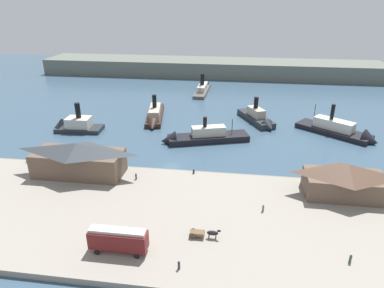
% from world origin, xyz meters
% --- Properties ---
extents(ground_plane, '(320.00, 320.00, 0.00)m').
position_xyz_m(ground_plane, '(0.00, 0.00, 0.00)').
color(ground_plane, '#385166').
extents(quay_promenade, '(110.00, 36.00, 1.20)m').
position_xyz_m(quay_promenade, '(0.00, -22.00, 0.60)').
color(quay_promenade, gray).
rests_on(quay_promenade, ground).
extents(seawall_edge, '(110.00, 0.80, 1.00)m').
position_xyz_m(seawall_edge, '(0.00, -3.60, 0.50)').
color(seawall_edge, slate).
rests_on(seawall_edge, ground).
extents(ferry_shed_east_terminal, '(21.02, 8.70, 7.84)m').
position_xyz_m(ferry_shed_east_terminal, '(-20.18, -8.90, 5.18)').
color(ferry_shed_east_terminal, brown).
rests_on(ferry_shed_east_terminal, quay_promenade).
extents(ferry_shed_customs_shed, '(16.46, 8.63, 7.30)m').
position_xyz_m(ferry_shed_customs_shed, '(38.95, -10.03, 4.91)').
color(ferry_shed_customs_shed, brown).
rests_on(ferry_shed_customs_shed, quay_promenade).
extents(street_tram, '(9.62, 2.72, 4.41)m').
position_xyz_m(street_tram, '(-2.20, -33.35, 3.77)').
color(street_tram, maroon).
rests_on(street_tram, quay_promenade).
extents(horse_cart, '(5.49, 1.45, 1.87)m').
position_xyz_m(horse_cart, '(11.20, -27.91, 2.13)').
color(horse_cart, brown).
rests_on(horse_cart, quay_promenade).
extents(pedestrian_near_cart, '(0.41, 0.41, 1.66)m').
position_xyz_m(pedestrian_near_cart, '(34.84, -30.81, 1.96)').
color(pedestrian_near_cart, '#3D4C42').
rests_on(pedestrian_near_cart, quay_promenade).
extents(pedestrian_walking_west, '(0.40, 0.40, 1.63)m').
position_xyz_m(pedestrian_walking_west, '(8.25, -35.89, 1.95)').
color(pedestrian_walking_west, '#33384C').
rests_on(pedestrian_walking_west, quay_promenade).
extents(pedestrian_near_west_shed, '(0.39, 0.39, 1.59)m').
position_xyz_m(pedestrian_near_west_shed, '(21.91, -18.50, 1.92)').
color(pedestrian_near_west_shed, '#6B5B4C').
rests_on(pedestrian_near_west_shed, quay_promenade).
extents(pedestrian_standing_center, '(0.39, 0.39, 1.59)m').
position_xyz_m(pedestrian_standing_center, '(-6.36, -9.53, 1.92)').
color(pedestrian_standing_center, '#33384C').
rests_on(pedestrian_standing_center, quay_promenade).
extents(mooring_post_west, '(0.44, 0.44, 0.90)m').
position_xyz_m(mooring_post_west, '(-36.24, -4.91, 1.65)').
color(mooring_post_west, black).
rests_on(mooring_post_west, quay_promenade).
extents(mooring_post_center_east, '(0.44, 0.44, 0.90)m').
position_xyz_m(mooring_post_center_east, '(6.39, -4.93, 1.65)').
color(mooring_post_center_east, black).
rests_on(mooring_post_center_east, quay_promenade).
extents(ferry_near_quay, '(5.68, 26.16, 10.00)m').
position_xyz_m(ferry_near_quay, '(-0.06, 75.91, 1.36)').
color(ferry_near_quay, '#514C47').
rests_on(ferry_near_quay, ground).
extents(ferry_approaching_west, '(9.07, 25.64, 9.77)m').
position_xyz_m(ferry_approaching_west, '(-12.67, 34.01, 1.39)').
color(ferry_approaching_west, black).
rests_on(ferry_approaching_west, ground).
extents(ferry_outer_harbor, '(23.70, 20.17, 11.64)m').
position_xyz_m(ferry_outer_harbor, '(48.61, 27.32, 1.44)').
color(ferry_outer_harbor, black).
rests_on(ferry_outer_harbor, ground).
extents(ferry_moored_west, '(16.03, 7.36, 11.52)m').
position_xyz_m(ferry_moored_west, '(-35.95, 20.56, 1.65)').
color(ferry_moored_west, '#23282D').
rests_on(ferry_moored_west, ground).
extents(ferry_mid_harbor, '(26.66, 13.32, 9.36)m').
position_xyz_m(ferry_mid_harbor, '(4.73, 17.05, 1.38)').
color(ferry_mid_harbor, black).
rests_on(ferry_mid_harbor, ground).
extents(ferry_moored_east, '(13.31, 20.00, 9.85)m').
position_xyz_m(ferry_moored_east, '(23.11, 35.71, 1.62)').
color(ferry_moored_east, '#23282D').
rests_on(ferry_moored_east, ground).
extents(far_headland, '(180.00, 24.00, 8.00)m').
position_xyz_m(far_headland, '(0.00, 110.00, 4.00)').
color(far_headland, '#60665B').
rests_on(far_headland, ground).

